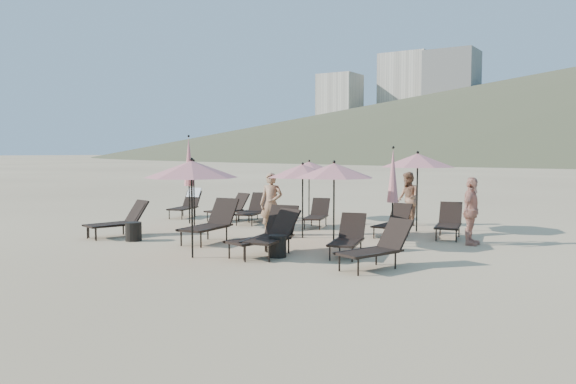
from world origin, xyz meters
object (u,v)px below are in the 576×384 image
Objects in this scene: lounger_11 at (449,222)px; beachgoer_c at (471,211)px; umbrella_open_0 at (194,167)px; lounger_2 at (211,222)px; lounger_3 at (272,233)px; lounger_0 at (119,220)px; lounger_4 at (266,235)px; beachgoer_a at (271,204)px; lounger_8 at (253,209)px; lounger_1 at (118,221)px; lounger_12 at (258,208)px; umbrella_open_4 at (418,160)px; umbrella_open_2 at (334,170)px; side_table_0 at (133,232)px; lounger_13 at (377,246)px; lounger_10 at (393,221)px; lounger_7 at (229,208)px; umbrella_open_5 at (191,169)px; beachgoer_b at (408,199)px; lounger_6 at (187,203)px; side_table_1 at (278,246)px; lounger_5 at (348,237)px; lounger_9 at (317,214)px; umbrella_closed_1 at (189,162)px; umbrella_closed_0 at (393,176)px; umbrella_open_3 at (309,167)px; umbrella_open_1 at (303,171)px.

lounger_11 is 1.00× the size of beachgoer_c.
beachgoer_c is (7.78, 1.44, -1.00)m from umbrella_open_0.
lounger_2 is 1.00× the size of lounger_3.
lounger_4 is at bearing 11.92° from lounger_0.
lounger_8 is at bearing 119.01° from beachgoer_a.
lounger_1 is 0.94× the size of lounger_8.
lounger_12 is 5.71m from umbrella_open_4.
umbrella_open_2 is 5.42m from side_table_0.
lounger_13 is (7.64, -0.08, 0.02)m from lounger_1.
lounger_10 is at bearing 51.07° from lounger_1.
lounger_8 reaches higher than lounger_12.
lounger_1 is 4.48m from lounger_7.
lounger_13 is (6.26, -4.37, -0.00)m from lounger_8.
umbrella_open_5 is 1.26× the size of beachgoer_a.
lounger_6 is at bearing -113.88° from beachgoer_b.
side_table_1 is at bearing 35.83° from umbrella_open_5.
lounger_5 is at bearing -83.14° from lounger_10.
lounger_11 is at bearing 18.54° from umbrella_open_0.
lounger_2 is 1.14× the size of lounger_6.
lounger_12 is (-2.55, 0.42, 0.01)m from lounger_9.
lounger_2 is 4.14m from umbrella_closed_1.
beachgoer_b is (0.68, 6.45, 0.35)m from lounger_3.
umbrella_closed_0 is 3.63m from side_table_1.
lounger_10 is at bearing 37.37° from lounger_2.
lounger_12 is (-6.59, 0.39, -0.02)m from lounger_11.
beachgoer_a is (-3.33, -0.48, -0.83)m from umbrella_closed_0.
lounger_11 is at bearing -29.79° from umbrella_open_4.
umbrella_open_4 reaches higher than side_table_1.
umbrella_open_3 is at bearing 48.75° from lounger_7.
lounger_13 is 6.85m from beachgoer_b.
lounger_4 is 1.12× the size of lounger_5.
umbrella_open_5 is at bearing -124.18° from umbrella_open_2.
umbrella_open_0 is at bearing -174.89° from umbrella_closed_0.
umbrella_open_5 is at bearing -47.96° from umbrella_open_0.
umbrella_open_2 reaches higher than lounger_4.
lounger_0 is at bearing -144.20° from lounger_10.
lounger_8 is 0.87× the size of umbrella_open_1.
beachgoer_a is at bearing 49.17° from lounger_0.
lounger_11 is (4.05, 0.03, 0.03)m from lounger_9.
umbrella_closed_0 is (3.18, -1.76, 1.30)m from lounger_9.
beachgoer_a is (2.03, -1.91, 0.42)m from lounger_8.
lounger_3 is at bearing 144.94° from side_table_1.
lounger_0 is 1.13× the size of lounger_12.
umbrella_closed_0 reaches higher than lounger_8.
umbrella_open_4 reaches higher than lounger_0.
umbrella_open_2 is 3.77m from umbrella_open_4.
lounger_12 is (-0.37, 0.76, -0.04)m from lounger_8.
lounger_10 is (1.19, 4.07, -0.09)m from lounger_3.
lounger_2 is 1.05× the size of lounger_4.
umbrella_closed_0 is (-0.87, -1.79, 1.27)m from lounger_11.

